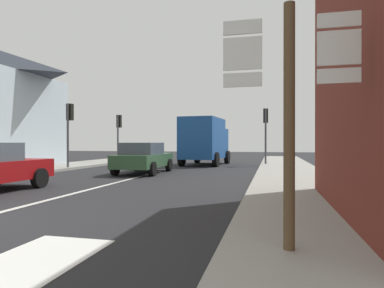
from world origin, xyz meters
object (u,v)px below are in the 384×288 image
object	(u,v)px
route_sign_post	(289,107)
traffic_light_far_right	(266,123)
sedan_far	(143,157)
traffic_light_near_left	(69,121)
traffic_light_far_left	(119,127)
delivery_truck	(205,140)

from	to	relation	value
route_sign_post	traffic_light_far_right	bearing A→B (deg)	91.89
sedan_far	traffic_light_near_left	world-z (taller)	traffic_light_near_left
route_sign_post	traffic_light_near_left	size ratio (longest dim) A/B	0.89
traffic_light_far_right	traffic_light_far_left	distance (m)	10.37
sedan_far	route_sign_post	xyz separation A→B (m)	(6.20, -10.84, 1.15)
sedan_far	traffic_light_far_right	xyz separation A→B (m)	(5.62, 6.70, 1.93)
traffic_light_far_right	traffic_light_far_left	world-z (taller)	traffic_light_far_right
route_sign_post	traffic_light_near_left	bearing A→B (deg)	132.38
delivery_truck	sedan_far	bearing A→B (deg)	-104.30
traffic_light_near_left	traffic_light_far_right	distance (m)	11.75
route_sign_post	delivery_truck	bearing A→B (deg)	104.42
traffic_light_near_left	traffic_light_far_left	xyz separation A→B (m)	(-0.00, 6.10, -0.09)
traffic_light_near_left	traffic_light_far_left	world-z (taller)	traffic_light_near_left
delivery_truck	traffic_light_near_left	size ratio (longest dim) A/B	1.43
sedan_far	route_sign_post	bearing A→B (deg)	-60.25
traffic_light_near_left	traffic_light_far_right	xyz separation A→B (m)	(10.35, 5.56, 0.03)
delivery_truck	route_sign_post	world-z (taller)	route_sign_post
route_sign_post	traffic_light_far_left	world-z (taller)	traffic_light_far_left
traffic_light_far_right	traffic_light_far_left	xyz separation A→B (m)	(-10.35, 0.54, -0.12)
traffic_light_near_left	traffic_light_far_left	size ratio (longest dim) A/B	1.04
traffic_light_far_right	traffic_light_near_left	bearing A→B (deg)	-151.75
delivery_truck	traffic_light_near_left	distance (m)	8.53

